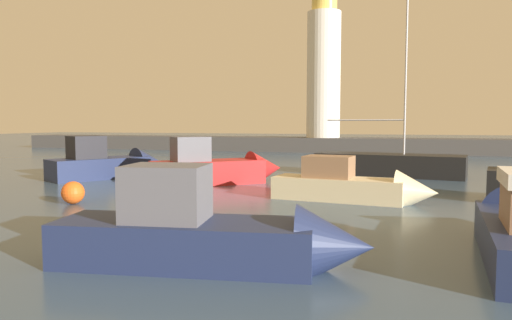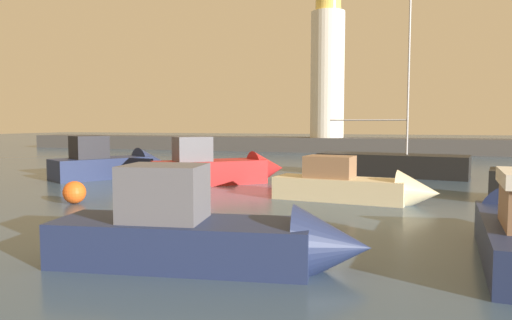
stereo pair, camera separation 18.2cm
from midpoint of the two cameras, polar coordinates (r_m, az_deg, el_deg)
ground_plane at (r=27.92m, az=7.98°, el=-2.24°), size 220.00×220.00×0.00m
breakwater at (r=53.04m, az=12.57°, el=1.73°), size 84.59×4.66×1.61m
lighthouse at (r=53.91m, az=8.01°, el=11.13°), size 3.68×3.68×16.72m
motorboat_1 at (r=10.88m, az=-4.67°, el=-8.99°), size 7.35×2.93×2.63m
motorboat_2 at (r=20.14m, az=11.91°, el=-3.09°), size 6.81×2.44×2.20m
motorboat_3 at (r=29.71m, az=-16.71°, el=-0.46°), size 5.46×7.19×2.89m
motorboat_4 at (r=25.61m, az=-4.17°, el=-1.00°), size 6.70×6.48×2.83m
sailboat_moored at (r=30.47m, az=15.46°, el=-0.47°), size 9.13×3.98×12.94m
mooring_buoy at (r=20.50m, az=-21.31°, el=-3.66°), size 0.91×0.91×0.91m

